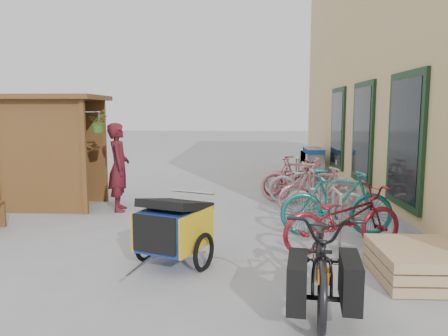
{
  "coord_description": "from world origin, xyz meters",
  "views": [
    {
      "loc": [
        0.83,
        -6.65,
        2.06
      ],
      "look_at": [
        0.5,
        1.5,
        1.0
      ],
      "focal_mm": 35.0,
      "sensor_mm": 36.0,
      "label": 1
    }
  ],
  "objects_px": {
    "bike_1": "(337,203)",
    "bike_3": "(318,190)",
    "pallet_stack": "(418,263)",
    "bike_6": "(293,178)",
    "person_kiosk": "(119,167)",
    "bike_5": "(300,179)",
    "kiosk": "(48,135)",
    "bike_7": "(294,176)",
    "bike_4": "(312,183)",
    "shopping_carts": "(311,160)",
    "bike_0": "(343,219)",
    "child_trailer": "(174,226)",
    "cargo_bike": "(322,256)",
    "bike_2": "(326,197)"
  },
  "relations": [
    {
      "from": "bike_1",
      "to": "bike_3",
      "type": "bearing_deg",
      "value": 1.33
    },
    {
      "from": "pallet_stack",
      "to": "bike_6",
      "type": "height_order",
      "value": "bike_6"
    },
    {
      "from": "person_kiosk",
      "to": "bike_5",
      "type": "relative_size",
      "value": 1.02
    },
    {
      "from": "bike_3",
      "to": "pallet_stack",
      "type": "bearing_deg",
      "value": 178.3
    },
    {
      "from": "kiosk",
      "to": "person_kiosk",
      "type": "distance_m",
      "value": 1.71
    },
    {
      "from": "bike_3",
      "to": "bike_7",
      "type": "height_order",
      "value": "bike_3"
    },
    {
      "from": "bike_3",
      "to": "bike_6",
      "type": "height_order",
      "value": "bike_3"
    },
    {
      "from": "bike_1",
      "to": "bike_4",
      "type": "bearing_deg",
      "value": -0.3
    },
    {
      "from": "pallet_stack",
      "to": "bike_6",
      "type": "bearing_deg",
      "value": 99.31
    },
    {
      "from": "shopping_carts",
      "to": "bike_1",
      "type": "xyz_separation_m",
      "value": [
        -0.59,
        -6.43,
        -0.01
      ]
    },
    {
      "from": "shopping_carts",
      "to": "bike_0",
      "type": "relative_size",
      "value": 0.96
    },
    {
      "from": "kiosk",
      "to": "child_trailer",
      "type": "xyz_separation_m",
      "value": [
        3.2,
        -3.46,
        -1.02
      ]
    },
    {
      "from": "pallet_stack",
      "to": "bike_6",
      "type": "distance_m",
      "value": 5.52
    },
    {
      "from": "pallet_stack",
      "to": "child_trailer",
      "type": "distance_m",
      "value": 3.12
    },
    {
      "from": "shopping_carts",
      "to": "person_kiosk",
      "type": "distance_m",
      "value": 6.69
    },
    {
      "from": "pallet_stack",
      "to": "shopping_carts",
      "type": "distance_m",
      "value": 8.35
    },
    {
      "from": "bike_5",
      "to": "bike_6",
      "type": "distance_m",
      "value": 0.86
    },
    {
      "from": "person_kiosk",
      "to": "cargo_bike",
      "type": "bearing_deg",
      "value": -154.42
    },
    {
      "from": "child_trailer",
      "to": "bike_2",
      "type": "height_order",
      "value": "child_trailer"
    },
    {
      "from": "bike_0",
      "to": "bike_4",
      "type": "xyz_separation_m",
      "value": [
        0.06,
        3.23,
        -0.0
      ]
    },
    {
      "from": "kiosk",
      "to": "bike_1",
      "type": "distance_m",
      "value": 6.1
    },
    {
      "from": "bike_4",
      "to": "bike_5",
      "type": "bearing_deg",
      "value": 47.48
    },
    {
      "from": "bike_0",
      "to": "bike_7",
      "type": "height_order",
      "value": "bike_0"
    },
    {
      "from": "cargo_bike",
      "to": "bike_1",
      "type": "relative_size",
      "value": 1.15
    },
    {
      "from": "bike_2",
      "to": "bike_5",
      "type": "distance_m",
      "value": 1.45
    },
    {
      "from": "child_trailer",
      "to": "bike_7",
      "type": "distance_m",
      "value": 5.79
    },
    {
      "from": "child_trailer",
      "to": "bike_0",
      "type": "bearing_deg",
      "value": 38.23
    },
    {
      "from": "child_trailer",
      "to": "bike_5",
      "type": "distance_m",
      "value": 4.74
    },
    {
      "from": "bike_1",
      "to": "bike_4",
      "type": "relative_size",
      "value": 0.98
    },
    {
      "from": "pallet_stack",
      "to": "bike_0",
      "type": "distance_m",
      "value": 1.29
    },
    {
      "from": "person_kiosk",
      "to": "bike_4",
      "type": "bearing_deg",
      "value": -93.03
    },
    {
      "from": "cargo_bike",
      "to": "bike_6",
      "type": "xyz_separation_m",
      "value": [
        0.42,
        6.2,
        -0.11
      ]
    },
    {
      "from": "bike_2",
      "to": "bike_4",
      "type": "bearing_deg",
      "value": 18.12
    },
    {
      "from": "child_trailer",
      "to": "bike_3",
      "type": "height_order",
      "value": "bike_3"
    },
    {
      "from": "person_kiosk",
      "to": "bike_7",
      "type": "relative_size",
      "value": 1.23
    },
    {
      "from": "kiosk",
      "to": "person_kiosk",
      "type": "relative_size",
      "value": 1.37
    },
    {
      "from": "bike_4",
      "to": "bike_2",
      "type": "bearing_deg",
      "value": -162.49
    },
    {
      "from": "person_kiosk",
      "to": "bike_0",
      "type": "distance_m",
      "value": 4.79
    },
    {
      "from": "kiosk",
      "to": "child_trailer",
      "type": "relative_size",
      "value": 1.51
    },
    {
      "from": "shopping_carts",
      "to": "cargo_bike",
      "type": "distance_m",
      "value": 9.18
    },
    {
      "from": "bike_7",
      "to": "bike_3",
      "type": "bearing_deg",
      "value": -162.58
    },
    {
      "from": "shopping_carts",
      "to": "person_kiosk",
      "type": "relative_size",
      "value": 1.0
    },
    {
      "from": "bike_4",
      "to": "bike_5",
      "type": "xyz_separation_m",
      "value": [
        -0.22,
        0.32,
        0.04
      ]
    },
    {
      "from": "person_kiosk",
      "to": "bike_7",
      "type": "distance_m",
      "value": 4.45
    },
    {
      "from": "child_trailer",
      "to": "bike_4",
      "type": "relative_size",
      "value": 0.87
    },
    {
      "from": "child_trailer",
      "to": "bike_6",
      "type": "xyz_separation_m",
      "value": [
        2.18,
        5.04,
        -0.11
      ]
    },
    {
      "from": "child_trailer",
      "to": "bike_0",
      "type": "xyz_separation_m",
      "value": [
        2.39,
        0.64,
        -0.03
      ]
    },
    {
      "from": "kiosk",
      "to": "bike_1",
      "type": "height_order",
      "value": "kiosk"
    },
    {
      "from": "cargo_bike",
      "to": "bike_1",
      "type": "xyz_separation_m",
      "value": [
        0.72,
        2.66,
        0.02
      ]
    },
    {
      "from": "child_trailer",
      "to": "bike_2",
      "type": "relative_size",
      "value": 1.09
    }
  ]
}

